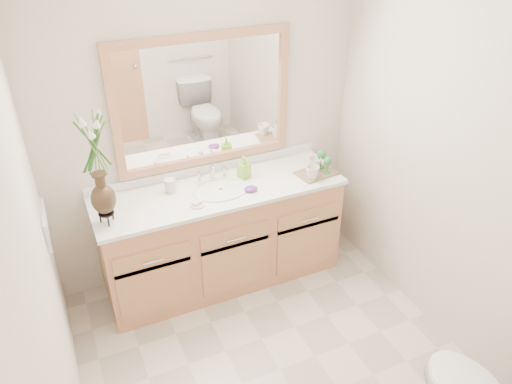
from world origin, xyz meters
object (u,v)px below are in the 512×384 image
flower_vase (95,152)px  soap_bottle (244,168)px  tray (316,173)px  tumbler (170,186)px

flower_vase → soap_bottle: (1.05, 0.18, -0.44)m
soap_bottle → tray: bearing=-33.5°
tray → soap_bottle: bearing=153.7°
flower_vase → tumbler: flower_vase is taller
flower_vase → soap_bottle: flower_vase is taller
flower_vase → tumbler: (0.48, 0.21, -0.47)m
tumbler → soap_bottle: bearing=-2.7°
tumbler → tray: bearing=-10.8°
flower_vase → tumbler: bearing=23.3°
tumbler → tray: (1.09, -0.21, -0.04)m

